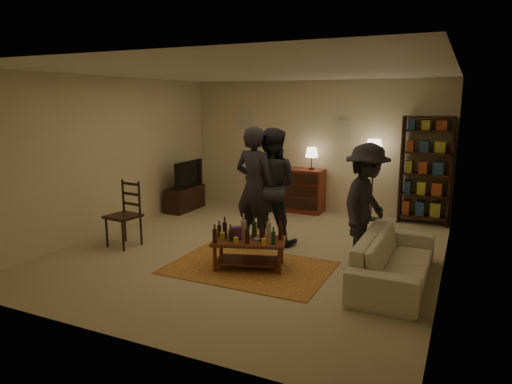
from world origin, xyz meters
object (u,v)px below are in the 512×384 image
Objects in this scene: dining_chair at (126,211)px; bookshelf at (426,170)px; tv_stand at (185,192)px; dresser at (300,189)px; floor_lamp at (374,152)px; coffee_table at (248,242)px; person_left at (255,187)px; person_by_sofa at (366,205)px; sofa at (395,259)px; person_right at (271,186)px.

bookshelf reaches higher than dining_chair.
tv_stand is 0.78× the size of dresser.
floor_lamp is (3.23, 3.28, 0.76)m from dining_chair.
coffee_table is 0.58× the size of person_left.
dresser is (2.25, 0.91, 0.09)m from tv_stand.
dresser is at bearing 69.93° from dining_chair.
bookshelf reaches higher than person_by_sofa.
bookshelf is at bearing 46.60° from dining_chair.
dining_chair is at bearing 93.22° from sofa.
floor_lamp is at bearing 16.34° from sofa.
bookshelf is (4.17, 3.41, 0.47)m from dining_chair.
person_right is at bearing -118.75° from floor_lamp.
floor_lamp is (-0.94, -0.13, 0.29)m from bookshelf.
bookshelf is at bearing -122.92° from person_left.
person_right is at bearing 67.51° from sofa.
dining_chair reaches higher than tv_stand.
sofa is (0.89, -3.05, -1.02)m from floor_lamp.
person_left reaches higher than floor_lamp.
person_by_sofa is at bearing -101.67° from bookshelf.
person_by_sofa is (1.59, -0.33, -0.08)m from person_right.
tv_stand is 4.84m from bookshelf.
tv_stand is 5.14m from sofa.
sofa is 2.43m from person_left.
tv_stand is at bearing -32.11° from person_right.
bookshelf is 1.08× the size of person_right.
tv_stand is (-0.52, 2.43, -0.18)m from dining_chair.
dining_chair reaches higher than sofa.
tv_stand is 2.43m from dresser.
person_left is at bearing -86.90° from dresser.
tv_stand is at bearing 109.38° from dining_chair.
floor_lamp reaches higher than tv_stand.
dining_chair is 0.56× the size of person_left.
floor_lamp is 2.52m from person_right.
person_left reaches higher than person_by_sofa.
person_by_sofa is at bearing -173.68° from person_left.
bookshelf reaches higher than coffee_table.
sofa is at bearing 152.99° from person_right.
tv_stand is at bearing -157.93° from dresser.
coffee_table is 1.05× the size of tv_stand.
dining_chair is at bearing -77.94° from tv_stand.
person_left reaches higher than dresser.
sofa is 0.92m from person_by_sofa.
person_left reaches higher than sofa.
tv_stand is 0.51× the size of sofa.
person_by_sofa is at bearing 42.95° from sofa.
person_right is 1.63m from person_by_sofa.
dresser is (1.73, 3.35, -0.09)m from dining_chair.
sofa is 1.21× the size of person_by_sofa.
dresser reaches higher than dining_chair.
floor_lamp is (3.75, 0.85, 0.94)m from tv_stand.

